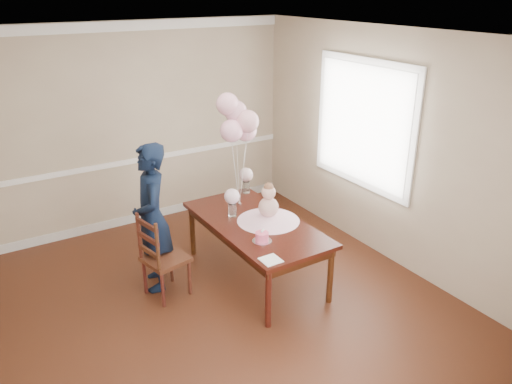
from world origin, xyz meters
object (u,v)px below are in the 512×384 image
object	(u,v)px
dining_table_top	(256,224)
dining_chair_seat	(166,259)
birthday_cake	(262,237)
woman	(152,218)

from	to	relation	value
dining_table_top	dining_chair_seat	distance (m)	1.04
birthday_cake	dining_chair_seat	world-z (taller)	birthday_cake
woman	dining_table_top	bearing A→B (deg)	82.41
dining_chair_seat	woman	distance (m)	0.46
dining_table_top	dining_chair_seat	world-z (taller)	dining_table_top
dining_chair_seat	woman	size ratio (longest dim) A/B	0.25
birthday_cake	woman	bearing A→B (deg)	134.95
birthday_cake	woman	distance (m)	1.20
dining_table_top	dining_chair_seat	xyz separation A→B (m)	(-0.99, 0.20, -0.24)
birthday_cake	dining_chair_seat	size ratio (longest dim) A/B	0.33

